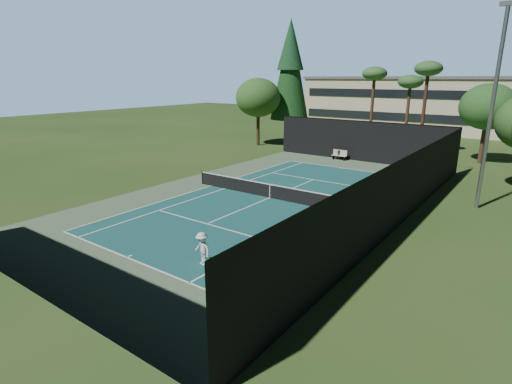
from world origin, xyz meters
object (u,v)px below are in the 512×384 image
tennis_ball_c (321,195)px  trash_bin (340,155)px  tennis_ball_b (279,183)px  player (202,249)px  tennis_ball_d (265,185)px  park_bench (340,155)px  tennis_net (270,190)px  tennis_ball_a (119,232)px

tennis_ball_c → trash_bin: bearing=109.3°
tennis_ball_c → tennis_ball_b: bearing=166.2°
player → trash_bin: player is taller
tennis_ball_d → park_bench: park_bench is taller
player → tennis_ball_c: 13.06m
tennis_ball_c → park_bench: (-4.40, 12.63, 0.52)m
player → tennis_ball_c: player is taller
tennis_ball_b → tennis_ball_d: tennis_ball_b is taller
tennis_ball_d → trash_bin: trash_bin is taller
tennis_ball_c → trash_bin: size_ratio=0.07×
tennis_net → trash_bin: (-1.97, 15.65, -0.08)m
tennis_ball_a → tennis_ball_c: tennis_ball_a is taller
tennis_ball_b → trash_bin: trash_bin is taller
tennis_net → tennis_ball_c: bearing=46.7°
tennis_net → player: (3.35, -10.29, 0.21)m
tennis_ball_b → tennis_ball_c: 4.34m
tennis_ball_a → tennis_ball_d: bearing=86.6°
tennis_ball_a → player: bearing=-0.6°
tennis_ball_a → tennis_ball_c: 14.06m
park_bench → player: bearing=-78.6°
player → park_bench: bearing=113.5°
tennis_ball_a → trash_bin: (0.95, 25.87, 0.44)m
tennis_ball_a → tennis_ball_d: size_ratio=1.08×
tennis_ball_d → tennis_ball_a: bearing=-93.4°
tennis_ball_a → tennis_net: bearing=74.1°
tennis_net → park_bench: bearing=96.8°
player → tennis_ball_d: bearing=125.3°
player → tennis_ball_a: (-6.27, 0.07, -0.73)m
tennis_ball_b → trash_bin: bearing=91.5°
tennis_net → park_bench: tennis_net is taller
player → tennis_ball_c: (-0.78, 13.02, -0.73)m
tennis_ball_a → park_bench: bearing=87.6°
tennis_net → player: size_ratio=8.45×
tennis_ball_a → trash_bin: 25.90m
tennis_ball_a → tennis_ball_c: bearing=67.1°
tennis_ball_b → tennis_ball_d: (-0.51, -1.20, -0.00)m
tennis_net → tennis_ball_b: size_ratio=171.27×
tennis_ball_c → tennis_ball_d: bearing=-178.0°
tennis_ball_b → trash_bin: 11.91m
tennis_net → tennis_ball_d: (-2.15, 2.56, -0.52)m
tennis_net → tennis_ball_c: (2.57, 2.73, -0.53)m
tennis_net → trash_bin: bearing=97.2°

